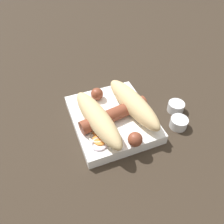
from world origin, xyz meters
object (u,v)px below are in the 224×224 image
(bread_roll, at_px, (116,111))
(condiment_cup_near, at_px, (179,123))
(food_tray, at_px, (112,119))
(sausage, at_px, (114,114))
(condiment_cup_far, at_px, (176,107))

(bread_roll, relative_size, condiment_cup_near, 5.13)
(food_tray, height_order, bread_roll, bread_roll)
(sausage, height_order, condiment_cup_near, sausage)
(condiment_cup_near, relative_size, condiment_cup_far, 1.00)
(bread_roll, bearing_deg, sausage, 101.23)
(food_tray, bearing_deg, condiment_cup_near, -115.89)
(condiment_cup_near, bearing_deg, sausage, 68.99)
(bread_roll, bearing_deg, condiment_cup_far, -92.37)
(condiment_cup_near, bearing_deg, bread_roll, 68.04)
(bread_roll, xyz_separation_m, condiment_cup_near, (-0.06, -0.15, -0.04))
(sausage, relative_size, condiment_cup_far, 4.73)
(bread_roll, distance_m, condiment_cup_near, 0.16)
(food_tray, xyz_separation_m, condiment_cup_far, (-0.02, -0.18, -0.00))
(sausage, bearing_deg, bread_roll, -78.77)
(food_tray, bearing_deg, sausage, 178.58)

